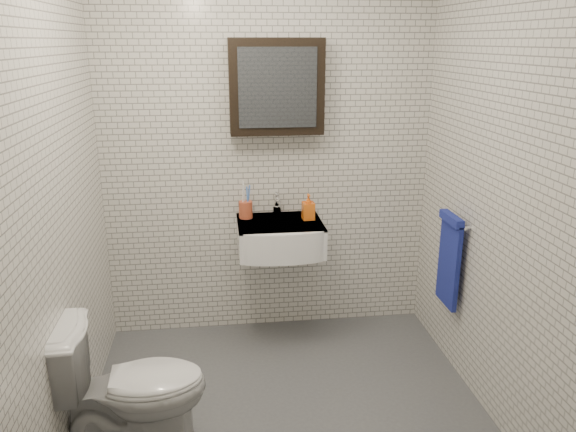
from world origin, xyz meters
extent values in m
cube|color=#4D5055|center=(0.00, 0.00, 0.01)|extent=(2.20, 2.00, 0.01)
cube|color=silver|center=(0.00, 1.00, 1.25)|extent=(2.20, 0.02, 2.50)
cube|color=silver|center=(0.00, -1.00, 1.25)|extent=(2.20, 0.02, 2.50)
cube|color=silver|center=(-1.10, 0.00, 1.25)|extent=(0.02, 2.00, 2.50)
cube|color=silver|center=(1.10, 0.00, 1.25)|extent=(0.02, 2.00, 2.50)
cube|color=white|center=(0.05, 0.78, 0.75)|extent=(0.55, 0.45, 0.20)
cylinder|color=silver|center=(0.05, 0.80, 0.84)|extent=(0.31, 0.31, 0.02)
cylinder|color=silver|center=(0.05, 0.80, 0.85)|extent=(0.04, 0.04, 0.01)
cube|color=white|center=(0.05, 0.78, 0.84)|extent=(0.55, 0.45, 0.01)
cylinder|color=silver|center=(0.05, 0.94, 0.88)|extent=(0.06, 0.06, 0.06)
cylinder|color=silver|center=(0.05, 0.94, 0.94)|extent=(0.03, 0.03, 0.08)
cylinder|color=silver|center=(0.05, 0.88, 0.97)|extent=(0.02, 0.12, 0.02)
cube|color=silver|center=(0.05, 0.97, 0.99)|extent=(0.02, 0.09, 0.01)
cube|color=black|center=(0.05, 0.93, 1.70)|extent=(0.60, 0.14, 0.60)
cube|color=#3F444C|center=(0.05, 0.85, 1.70)|extent=(0.49, 0.01, 0.49)
cylinder|color=silver|center=(1.06, 0.35, 0.95)|extent=(0.02, 0.30, 0.02)
cylinder|color=silver|center=(1.08, 0.48, 0.95)|extent=(0.04, 0.02, 0.02)
cylinder|color=silver|center=(1.08, 0.22, 0.95)|extent=(0.04, 0.02, 0.02)
cube|color=#22359D|center=(1.05, 0.35, 0.68)|extent=(0.03, 0.26, 0.54)
cube|color=#22359D|center=(1.04, 0.35, 0.96)|extent=(0.05, 0.26, 0.05)
cylinder|color=#B2492C|center=(-0.17, 0.89, 0.91)|extent=(0.11, 0.11, 0.11)
cylinder|color=white|center=(-0.18, 0.88, 0.98)|extent=(0.02, 0.03, 0.22)
cylinder|color=#457BDE|center=(-0.15, 0.88, 0.97)|extent=(0.02, 0.02, 0.19)
cylinder|color=white|center=(-0.17, 0.91, 0.99)|extent=(0.03, 0.04, 0.23)
cylinder|color=#457BDE|center=(-0.14, 0.90, 0.97)|extent=(0.03, 0.05, 0.20)
imported|color=#FF5E1A|center=(0.24, 0.81, 0.94)|extent=(0.08, 0.08, 0.17)
imported|color=silver|center=(-0.80, -0.26, 0.37)|extent=(0.74, 0.44, 0.74)
camera|label=1|loc=(-0.34, -2.69, 1.98)|focal=35.00mm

